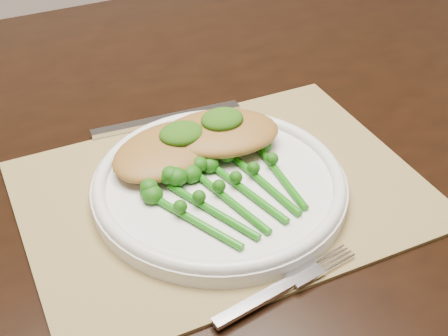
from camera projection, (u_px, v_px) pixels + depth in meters
name	position (u px, v px, depth m)	size (l,w,h in m)	color
dining_table	(188.00, 311.00, 1.05)	(1.61, 0.91, 0.75)	black
placemat	(223.00, 192.00, 0.72)	(0.45, 0.33, 0.00)	olive
dinner_plate	(219.00, 184.00, 0.71)	(0.29, 0.29, 0.03)	white
knife	(153.00, 122.00, 0.82)	(0.20, 0.03, 0.01)	silver
fork	(295.00, 280.00, 0.60)	(0.17, 0.04, 0.01)	silver
chicken_fillet_left	(167.00, 150.00, 0.73)	(0.14, 0.10, 0.03)	olive
chicken_fillet_right	(220.00, 133.00, 0.75)	(0.14, 0.10, 0.03)	olive
pesto_dollop_left	(182.00, 133.00, 0.73)	(0.05, 0.05, 0.02)	#194109
pesto_dollop_right	(222.00, 119.00, 0.74)	(0.05, 0.04, 0.02)	#194109
broccolini_bundle	(239.00, 196.00, 0.68)	(0.18, 0.19, 0.04)	#15650D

